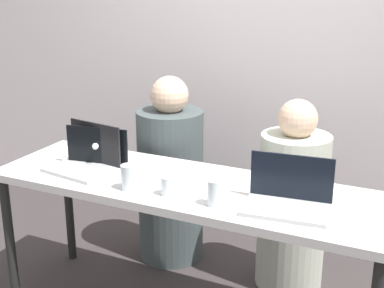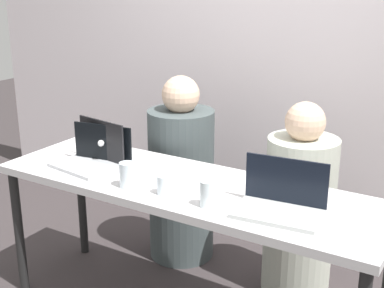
{
  "view_description": "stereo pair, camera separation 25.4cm",
  "coord_description": "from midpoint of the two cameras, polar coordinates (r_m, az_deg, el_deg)",
  "views": [
    {
      "loc": [
        1.03,
        -2.13,
        1.72
      ],
      "look_at": [
        0.0,
        0.06,
        0.94
      ],
      "focal_mm": 50.0,
      "sensor_mm": 36.0,
      "label": 1
    },
    {
      "loc": [
        1.26,
        -2.01,
        1.72
      ],
      "look_at": [
        0.0,
        0.06,
        0.94
      ],
      "focal_mm": 50.0,
      "sensor_mm": 36.0,
      "label": 2
    }
  ],
  "objects": [
    {
      "name": "back_wall",
      "position": [
        3.53,
        12.13,
        9.19
      ],
      "size": [
        5.06,
        0.1,
        2.42
      ],
      "primitive_type": "cube",
      "color": "white",
      "rests_on": "ground"
    },
    {
      "name": "person_on_right",
      "position": [
        3.01,
        13.79,
        -6.93
      ],
      "size": [
        0.41,
        0.41,
        1.09
      ],
      "rotation": [
        0.0,
        0.0,
        3.07
      ],
      "color": "#B5B9A8",
      "rests_on": "ground"
    },
    {
      "name": "laptop_front_left",
      "position": [
        2.79,
        -8.19,
        -1.37
      ],
      "size": [
        0.36,
        0.29,
        0.23
      ],
      "rotation": [
        0.0,
        0.0,
        -0.15
      ],
      "color": "#B2B5B9",
      "rests_on": "desk"
    },
    {
      "name": "water_glass_left",
      "position": [
        2.5,
        -4.03,
        -3.53
      ],
      "size": [
        0.07,
        0.07,
        0.12
      ],
      "color": "silver",
      "rests_on": "desk"
    },
    {
      "name": "water_glass_center",
      "position": [
        2.42,
        -0.02,
        -4.57
      ],
      "size": [
        0.06,
        0.06,
        0.09
      ],
      "color": "silver",
      "rests_on": "desk"
    },
    {
      "name": "person_on_left",
      "position": [
        3.27,
        1.07,
        -3.78
      ],
      "size": [
        0.45,
        0.45,
        1.15
      ],
      "rotation": [
        0.0,
        0.0,
        3.27
      ],
      "color": "#414B4C",
      "rests_on": "ground"
    },
    {
      "name": "laptop_back_left",
      "position": [
        2.88,
        -6.22,
        -0.76
      ],
      "size": [
        0.37,
        0.27,
        0.21
      ],
      "rotation": [
        0.0,
        0.0,
        3.29
      ],
      "color": "silver",
      "rests_on": "desk"
    },
    {
      "name": "laptop_front_right",
      "position": [
        2.29,
        12.62,
        -6.11
      ],
      "size": [
        0.38,
        0.27,
        0.22
      ],
      "rotation": [
        0.0,
        0.0,
        0.1
      ],
      "color": "#B5B9B8",
      "rests_on": "desk"
    },
    {
      "name": "water_glass_right",
      "position": [
        2.3,
        4.79,
        -5.55
      ],
      "size": [
        0.06,
        0.06,
        0.12
      ],
      "color": "silver",
      "rests_on": "desk"
    },
    {
      "name": "desk",
      "position": [
        2.58,
        2.14,
        -5.68
      ],
      "size": [
        1.95,
        0.6,
        0.76
      ],
      "color": "silver",
      "rests_on": "ground"
    }
  ]
}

